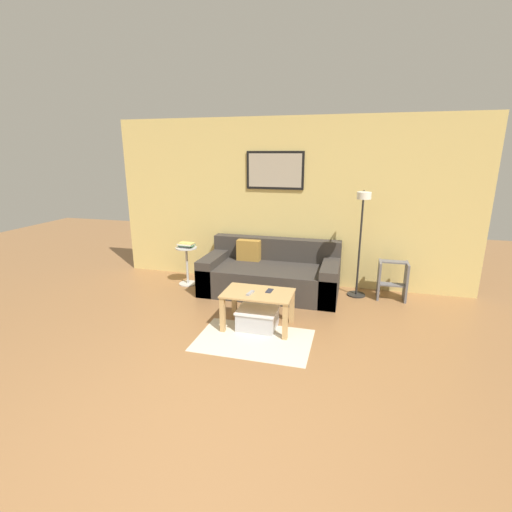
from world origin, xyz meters
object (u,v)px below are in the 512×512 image
Objects in this scene: coffee_table at (258,300)px; cell_phone at (269,291)px; step_stool at (392,279)px; storage_bin at (258,318)px; couch at (271,275)px; floor_lamp at (361,232)px; remote_control at (250,293)px; book_stack at (186,245)px; side_table at (187,262)px.

cell_phone is at bearing 32.01° from coffee_table.
step_stool is at bearing 40.53° from coffee_table.
storage_bin is 0.36m from cell_phone.
storage_bin is (0.12, -1.23, -0.15)m from couch.
remote_control is at bearing -133.47° from floor_lamp.
coffee_table is 1.50× the size of step_stool.
storage_bin is (-0.00, -0.02, -0.23)m from coffee_table.
remote_control is (1.40, -1.25, -0.19)m from book_stack.
step_stool is (1.74, 0.17, 0.02)m from couch.
couch is at bearing -174.36° from step_stool.
step_stool reaches higher than remote_control.
book_stack is (0.00, -0.00, 0.28)m from side_table.
cell_phone is (0.19, 0.14, -0.01)m from remote_control.
step_stool is (1.69, 1.45, -0.17)m from remote_control.
book_stack reaches higher than step_stool.
couch reaches higher than step_stool.
floor_lamp is 2.68m from side_table.
floor_lamp is 2.83× the size of step_stool.
side_table is 0.28m from book_stack.
coffee_table is at bearing -144.94° from cell_phone.
floor_lamp is 11.00× the size of cell_phone.
step_stool is (3.08, 0.20, -0.36)m from book_stack.
coffee_table is 1.77m from floor_lamp.
floor_lamp reaches higher than storage_bin.
cell_phone is (1.59, -1.11, 0.09)m from side_table.
remote_control is (1.40, -1.25, 0.09)m from side_table.
floor_lamp is at bearing 0.49° from side_table.
step_stool is at bearing 44.18° from cell_phone.
side_table reaches higher than cell_phone.
couch is 1.29× the size of floor_lamp.
cell_phone is (0.12, 0.07, 0.10)m from coffee_table.
side_table is 1.11× the size of step_stool.
couch is at bearing 95.71° from storage_bin.
book_stack is (-2.60, -0.02, -0.34)m from floor_lamp.
couch is 3.29× the size of side_table.
storage_bin is at bearing -84.29° from couch.
storage_bin is 0.35m from remote_control.
side_table reaches higher than coffee_table.
floor_lamp is at bearing 0.51° from book_stack.
storage_bin is 0.78× the size of side_table.
book_stack is 1.88m from remote_control.
couch is at bearing 179.85° from floor_lamp.
book_stack reaches higher than cell_phone.
couch is 7.80× the size of book_stack.
side_table is 1.94m from cell_phone.
coffee_table is at bearing -38.71° from side_table.
coffee_table reaches higher than storage_bin.
couch is 2.44× the size of coffee_table.
step_stool is (3.09, 0.20, -0.07)m from side_table.
couch is 1.45m from floor_lamp.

